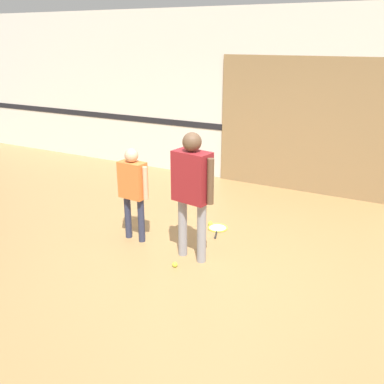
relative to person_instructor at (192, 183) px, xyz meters
The scene contains 8 objects.
ground_plane 1.03m from the person_instructor, 49.28° to the right, with size 16.00×16.00×0.00m, color #A87F4C.
wall_back 3.31m from the person_instructor, 88.03° to the left, with size 16.00×0.07×3.20m.
wall_panel 3.26m from the person_instructor, 79.33° to the left, with size 3.24×0.05×2.38m.
person_instructor is the anchor object (origin of this frame).
person_student_left 0.98m from the person_instructor, behind, with size 0.49×0.23×1.31m.
racket_spare_on_floor 1.38m from the person_instructor, 94.49° to the left, with size 0.37×0.53×0.03m.
tennis_ball_near_instructor 1.03m from the person_instructor, 103.77° to the right, with size 0.07×0.07×0.07m, color #CCE038.
tennis_ball_by_spare_racket 1.43m from the person_instructor, 102.41° to the left, with size 0.07×0.07×0.07m, color #CCE038.
Camera 1 is at (2.17, -4.19, 2.67)m, focal length 40.00 mm.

